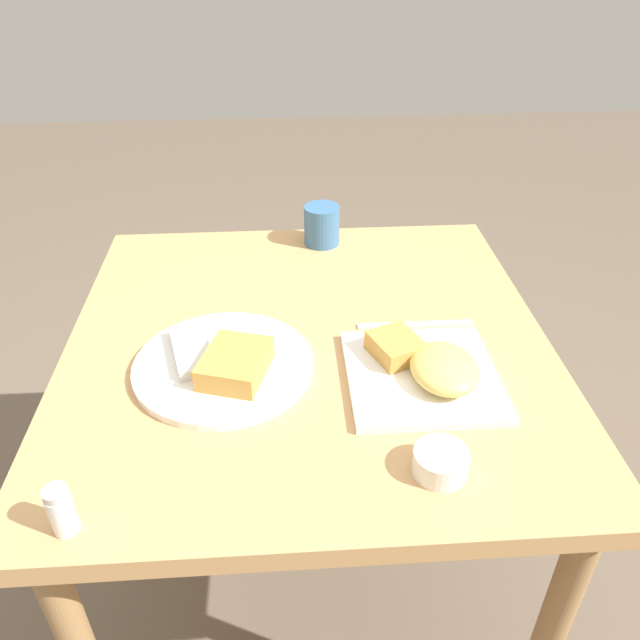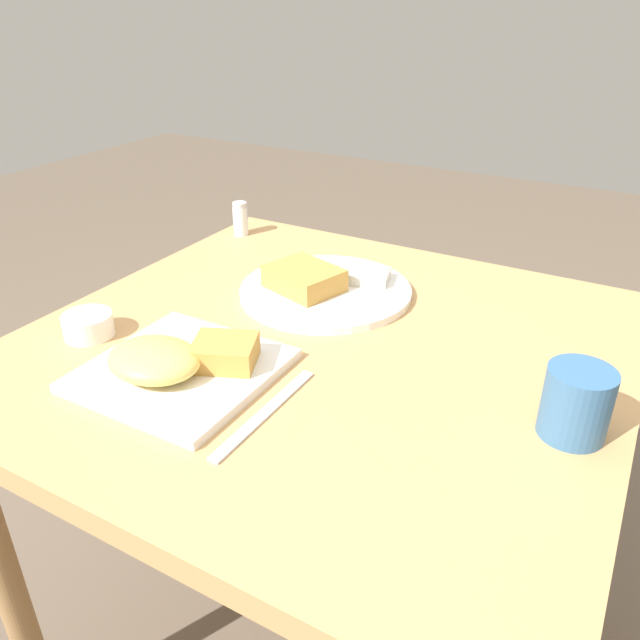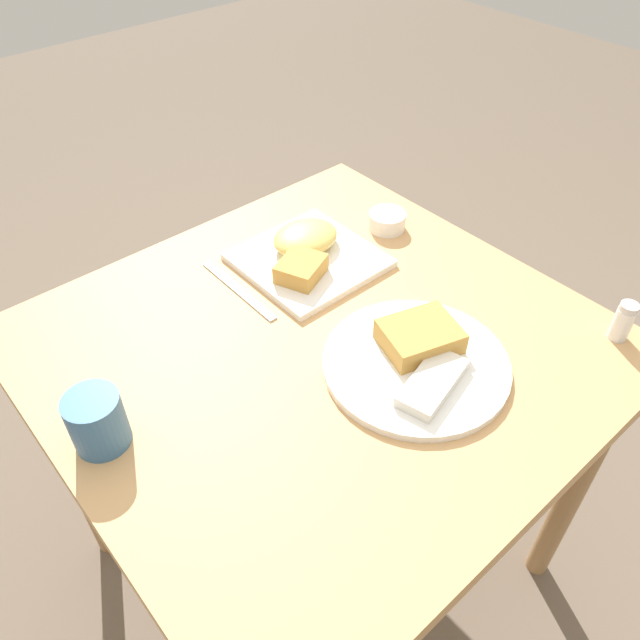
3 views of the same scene
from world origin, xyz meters
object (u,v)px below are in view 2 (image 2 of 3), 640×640
Objects in this scene: salt_shaker at (241,221)px; coffee_mug at (576,403)px; plate_square_near at (177,364)px; plate_oval_far at (323,286)px; butter_knife at (266,413)px; sauce_ramekin at (88,324)px.

salt_shaker is 0.81× the size of coffee_mug.
plate_oval_far is (0.04, 0.34, -0.01)m from plate_square_near.
salt_shaker reaches higher than butter_knife.
coffee_mug is (0.51, 0.14, 0.02)m from plate_square_near.
sauce_ramekin is 0.50m from salt_shaker.
butter_knife is (0.36, -0.04, -0.02)m from sauce_ramekin.
coffee_mug reaches higher than plate_oval_far.
salt_shaker is (-0.27, 0.52, 0.01)m from plate_square_near.
coffee_mug is (0.46, -0.20, 0.03)m from plate_oval_far.
sauce_ramekin is at bearing 173.42° from plate_square_near.
coffee_mug is (0.77, -0.38, 0.01)m from salt_shaker.
plate_square_near reaches higher than sauce_ramekin.
salt_shaker is at bearing 149.75° from plate_oval_far.
plate_square_near is 0.81× the size of plate_oval_far.
plate_square_near is 3.36× the size of salt_shaker.
coffee_mug is at bearing -66.11° from butter_knife.
butter_knife is 2.40× the size of coffee_mug.
butter_knife is 0.38m from coffee_mug.
plate_square_near is at bearing 85.62° from butter_knife.
sauce_ramekin is at bearing -128.20° from plate_oval_far.
coffee_mug reaches higher than sauce_ramekin.
coffee_mug reaches higher than butter_knife.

